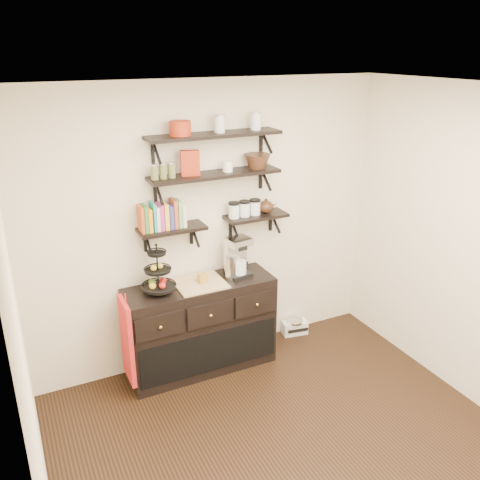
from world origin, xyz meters
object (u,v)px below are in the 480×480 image
object	(u,v)px
sideboard	(201,326)
fruit_stand	(158,277)
coffee_maker	(237,257)
radio	(295,327)

from	to	relation	value
sideboard	fruit_stand	xyz separation A→B (m)	(-0.39, 0.00, 0.60)
fruit_stand	coffee_maker	distance (m)	0.78
sideboard	coffee_maker	size ratio (longest dim) A/B	3.60
fruit_stand	radio	size ratio (longest dim) A/B	1.55
sideboard	coffee_maker	distance (m)	0.75
fruit_stand	sideboard	bearing A→B (deg)	-0.43
sideboard	radio	bearing A→B (deg)	6.69
fruit_stand	coffee_maker	size ratio (longest dim) A/B	1.15
radio	fruit_stand	bearing A→B (deg)	-165.58
coffee_maker	radio	bearing A→B (deg)	-0.55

